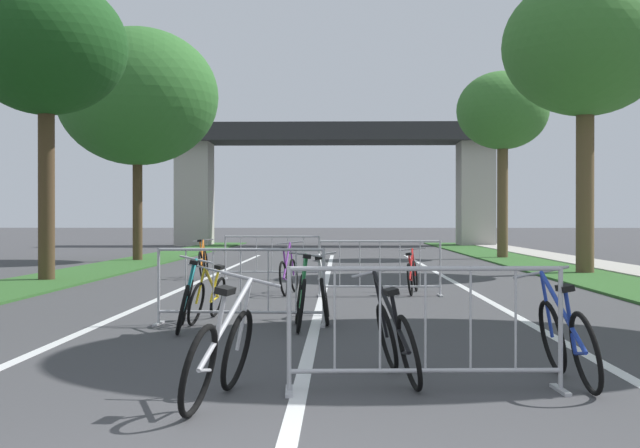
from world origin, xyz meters
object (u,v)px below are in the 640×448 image
(bicycle_teal_2, at_px, (186,303))
(crowd_barrier_second, at_px, (241,287))
(bicycle_white_4, at_px, (324,296))
(bicycle_purple_5, at_px, (289,275))
(crowd_barrier_nearest, at_px, (425,330))
(bicycle_silver_3, at_px, (220,355))
(tree_right_oak_mid, at_px, (503,112))
(crowd_barrier_fourth, at_px, (272,258))
(tree_right_maple_mid, at_px, (585,48))
(bicycle_yellow_1, at_px, (208,297))
(tree_left_cypress_far, at_px, (137,97))
(bicycle_green_9, at_px, (301,299))
(bicycle_black_0, at_px, (397,340))
(bicycle_red_8, at_px, (412,275))
(crowd_barrier_third, at_px, (380,268))
(bicycle_blue_6, at_px, (567,340))
(bicycle_orange_7, at_px, (203,263))
(tree_left_pine_far, at_px, (46,48))

(bicycle_teal_2, bearing_deg, crowd_barrier_second, 34.64)
(bicycle_white_4, relative_size, bicycle_purple_5, 1.02)
(crowd_barrier_nearest, relative_size, bicycle_silver_3, 1.36)
(tree_right_oak_mid, bearing_deg, crowd_barrier_fourth, -123.78)
(tree_right_maple_mid, height_order, bicycle_yellow_1, tree_right_maple_mid)
(crowd_barrier_nearest, distance_m, bicycle_white_4, 5.10)
(bicycle_purple_5, bearing_deg, bicycle_teal_2, -92.55)
(crowd_barrier_second, bearing_deg, tree_right_maple_mid, 55.39)
(crowd_barrier_fourth, bearing_deg, tree_left_cypress_far, 120.79)
(bicycle_green_9, bearing_deg, bicycle_white_4, 66.40)
(tree_right_oak_mid, relative_size, bicycle_teal_2, 4.11)
(tree_right_maple_mid, distance_m, bicycle_black_0, 17.42)
(bicycle_white_4, bearing_deg, bicycle_red_8, 70.09)
(tree_left_cypress_far, relative_size, crowd_barrier_third, 3.45)
(bicycle_black_0, bearing_deg, bicycle_blue_6, -12.31)
(bicycle_black_0, xyz_separation_m, bicycle_red_8, (0.90, 9.20, -0.01))
(crowd_barrier_third, bearing_deg, bicycle_yellow_1, -121.98)
(crowd_barrier_fourth, relative_size, bicycle_black_0, 1.42)
(tree_right_oak_mid, distance_m, bicycle_orange_7, 15.30)
(crowd_barrier_nearest, relative_size, crowd_barrier_third, 1.00)
(tree_right_oak_mid, distance_m, crowd_barrier_nearest, 26.13)
(bicycle_purple_5, xyz_separation_m, bicycle_red_8, (2.40, 0.15, -0.02))
(bicycle_white_4, bearing_deg, bicycle_blue_6, -65.45)
(bicycle_yellow_1, xyz_separation_m, bicycle_purple_5, (0.86, 4.57, 0.03))
(tree_left_pine_far, bearing_deg, bicycle_yellow_1, -57.79)
(bicycle_white_4, height_order, bicycle_purple_5, bicycle_purple_5)
(bicycle_green_9, bearing_deg, tree_left_cypress_far, 105.52)
(bicycle_yellow_1, bearing_deg, crowd_barrier_second, 149.30)
(bicycle_teal_2, bearing_deg, tree_right_maple_mid, 47.48)
(crowd_barrier_nearest, relative_size, bicycle_yellow_1, 1.39)
(crowd_barrier_fourth, height_order, bicycle_black_0, crowd_barrier_fourth)
(crowd_barrier_second, xyz_separation_m, bicycle_purple_5, (0.36, 4.97, -0.14))
(bicycle_silver_3, distance_m, bicycle_red_8, 10.46)
(tree_left_cypress_far, bearing_deg, bicycle_orange_7, -67.06)
(crowd_barrier_nearest, distance_m, crowd_barrier_second, 5.01)
(crowd_barrier_third, bearing_deg, bicycle_orange_7, 129.58)
(bicycle_black_0, xyz_separation_m, bicycle_silver_3, (-1.43, -0.99, 0.02))
(bicycle_orange_7, bearing_deg, bicycle_black_0, -77.09)
(bicycle_purple_5, bearing_deg, bicycle_red_8, 11.22)
(crowd_barrier_nearest, distance_m, bicycle_black_0, 0.55)
(bicycle_blue_6, distance_m, bicycle_green_9, 4.57)
(bicycle_red_8, relative_size, bicycle_green_9, 1.02)
(crowd_barrier_fourth, bearing_deg, crowd_barrier_second, -88.18)
(bicycle_purple_5, distance_m, bicycle_orange_7, 5.15)
(bicycle_orange_7, bearing_deg, tree_right_oak_mid, 46.68)
(crowd_barrier_third, bearing_deg, crowd_barrier_fourth, 117.59)
(bicycle_yellow_1, height_order, bicycle_silver_3, bicycle_silver_3)
(tree_right_maple_mid, distance_m, crowd_barrier_third, 10.37)
(crowd_barrier_second, height_order, crowd_barrier_third, same)
(bicycle_blue_6, relative_size, bicycle_orange_7, 0.96)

